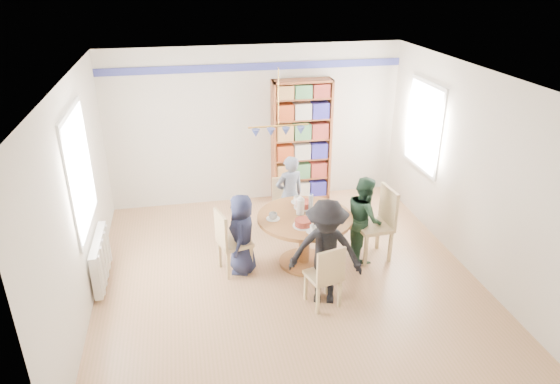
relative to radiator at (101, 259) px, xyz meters
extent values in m
plane|color=tan|center=(2.42, -0.30, -0.35)|extent=(5.00, 5.00, 0.00)
plane|color=white|center=(2.42, -0.30, 2.35)|extent=(5.00, 5.00, 0.00)
plane|color=silver|center=(2.42, 2.20, 1.00)|extent=(5.00, 0.00, 5.00)
plane|color=silver|center=(2.42, -2.80, 1.00)|extent=(5.00, 0.00, 5.00)
plane|color=silver|center=(-0.08, -0.30, 1.00)|extent=(0.00, 5.00, 5.00)
plane|color=silver|center=(4.92, -0.30, 1.00)|extent=(0.00, 5.00, 5.00)
cube|color=navy|center=(2.42, 2.18, 2.00)|extent=(5.00, 0.02, 0.12)
cube|color=white|center=(-0.07, 0.00, 1.25)|extent=(0.03, 1.32, 1.52)
cube|color=white|center=(-0.05, 0.00, 1.25)|extent=(0.01, 1.20, 1.40)
cube|color=white|center=(4.90, 1.00, 1.20)|extent=(0.03, 1.12, 1.42)
cube|color=white|center=(4.88, 1.00, 1.20)|extent=(0.01, 1.00, 1.30)
cylinder|color=gold|center=(2.42, 0.20, 1.98)|extent=(0.01, 0.01, 0.75)
cylinder|color=gold|center=(2.42, 0.20, 1.60)|extent=(0.80, 0.02, 0.02)
cone|color=#3D50AB|center=(2.12, 0.20, 1.52)|extent=(0.11, 0.11, 0.10)
cone|color=#3D50AB|center=(2.32, 0.20, 1.52)|extent=(0.11, 0.11, 0.10)
cone|color=#3D50AB|center=(2.52, 0.20, 1.52)|extent=(0.11, 0.11, 0.10)
cone|color=#3D50AB|center=(2.72, 0.20, 1.52)|extent=(0.11, 0.11, 0.10)
cube|color=silver|center=(0.00, 0.00, 0.00)|extent=(0.10, 1.00, 0.60)
cube|color=silver|center=(0.06, -0.40, 0.00)|extent=(0.02, 0.06, 0.56)
cube|color=silver|center=(0.06, -0.20, 0.00)|extent=(0.02, 0.06, 0.56)
cube|color=silver|center=(0.06, 0.00, 0.00)|extent=(0.02, 0.06, 0.56)
cube|color=silver|center=(0.06, 0.20, 0.00)|extent=(0.02, 0.06, 0.56)
cube|color=silver|center=(0.06, 0.40, 0.00)|extent=(0.02, 0.06, 0.56)
cylinder|color=#915B2F|center=(2.72, -0.09, 0.37)|extent=(1.30, 1.30, 0.05)
cylinder|color=#915B2F|center=(2.72, -0.09, 0.00)|extent=(0.16, 0.16, 0.70)
cylinder|color=#915B2F|center=(2.72, -0.09, -0.33)|extent=(0.70, 0.70, 0.04)
cube|color=#D0B480|center=(1.76, -0.07, 0.09)|extent=(0.50, 0.50, 0.05)
cube|color=#D0B480|center=(1.58, -0.12, 0.33)|extent=(0.14, 0.41, 0.49)
cube|color=#D0B480|center=(1.96, -0.19, -0.14)|extent=(0.05, 0.05, 0.42)
cube|color=#D0B480|center=(1.87, 0.13, -0.14)|extent=(0.05, 0.05, 0.42)
cube|color=#D0B480|center=(1.64, -0.28, -0.14)|extent=(0.05, 0.05, 0.42)
cube|color=#D0B480|center=(1.55, 0.04, -0.14)|extent=(0.05, 0.05, 0.42)
cube|color=#D0B480|center=(3.72, -0.12, 0.15)|extent=(0.51, 0.51, 0.06)
cube|color=#D0B480|center=(3.93, -0.10, 0.43)|extent=(0.09, 0.47, 0.56)
cube|color=#D0B480|center=(3.51, 0.05, -0.11)|extent=(0.05, 0.05, 0.48)
cube|color=#D0B480|center=(3.54, -0.33, -0.11)|extent=(0.05, 0.05, 0.48)
cube|color=#D0B480|center=(3.89, 0.08, -0.11)|extent=(0.05, 0.05, 0.48)
cube|color=#D0B480|center=(3.92, -0.29, -0.11)|extent=(0.05, 0.05, 0.48)
cube|color=#D0B480|center=(2.67, 0.89, 0.05)|extent=(0.38, 0.38, 0.04)
cube|color=#D0B480|center=(2.68, 1.06, 0.28)|extent=(0.38, 0.04, 0.45)
cube|color=#D0B480|center=(2.52, 0.74, -0.16)|extent=(0.04, 0.04, 0.38)
cube|color=#D0B480|center=(2.82, 0.74, -0.16)|extent=(0.04, 0.04, 0.38)
cube|color=#D0B480|center=(2.52, 1.05, -0.16)|extent=(0.04, 0.04, 0.38)
cube|color=#D0B480|center=(2.83, 1.05, -0.16)|extent=(0.04, 0.04, 0.38)
cube|color=#D0B480|center=(2.73, -1.03, 0.06)|extent=(0.46, 0.46, 0.05)
cube|color=#D0B480|center=(2.77, -1.19, 0.28)|extent=(0.38, 0.13, 0.45)
cube|color=#D0B480|center=(2.84, -0.84, -0.16)|extent=(0.04, 0.04, 0.39)
cube|color=#D0B480|center=(2.54, -0.92, -0.16)|extent=(0.04, 0.04, 0.39)
cube|color=#D0B480|center=(2.91, -1.14, -0.16)|extent=(0.04, 0.04, 0.39)
cube|color=#D0B480|center=(2.61, -1.21, -0.16)|extent=(0.04, 0.04, 0.39)
imported|color=#171B33|center=(1.86, -0.10, 0.22)|extent=(0.49, 0.63, 1.14)
imported|color=#183122|center=(3.59, -0.06, 0.26)|extent=(0.52, 0.64, 1.23)
imported|color=gray|center=(2.72, 0.86, 0.28)|extent=(0.52, 0.41, 1.27)
imported|color=black|center=(2.76, -0.97, 0.34)|extent=(1.01, 0.77, 1.39)
cube|color=brown|center=(2.70, 2.04, 0.72)|extent=(0.04, 0.31, 2.14)
cube|color=brown|center=(3.68, 2.04, 0.72)|extent=(0.04, 0.31, 2.14)
cube|color=brown|center=(3.19, 2.04, 1.77)|extent=(1.02, 0.31, 0.04)
cube|color=brown|center=(3.19, 2.04, -0.32)|extent=(1.02, 0.31, 0.06)
cube|color=brown|center=(3.19, 2.18, 0.72)|extent=(1.02, 0.02, 2.14)
cube|color=brown|center=(3.19, 2.04, 0.06)|extent=(0.96, 0.29, 0.03)
cube|color=brown|center=(3.19, 2.04, 0.41)|extent=(0.96, 0.29, 0.03)
cube|color=brown|center=(3.19, 2.04, 0.77)|extent=(0.96, 0.29, 0.03)
cube|color=brown|center=(3.19, 2.04, 1.13)|extent=(0.96, 0.29, 0.03)
cube|color=brown|center=(3.19, 2.04, 1.48)|extent=(0.96, 0.29, 0.03)
cube|color=#9B3B17|center=(2.88, 2.02, -0.16)|extent=(0.28, 0.22, 0.27)
cube|color=silver|center=(3.19, 2.02, -0.16)|extent=(0.28, 0.22, 0.27)
cube|color=navy|center=(3.49, 2.02, -0.16)|extent=(0.28, 0.22, 0.27)
cube|color=tan|center=(2.88, 2.02, 0.20)|extent=(0.28, 0.22, 0.27)
cube|color=#407446|center=(3.19, 2.02, 0.20)|extent=(0.28, 0.22, 0.27)
cube|color=maroon|center=(3.49, 2.02, 0.20)|extent=(0.28, 0.22, 0.27)
cube|color=#9B3B17|center=(2.88, 2.02, 0.56)|extent=(0.28, 0.22, 0.27)
cube|color=silver|center=(3.19, 2.02, 0.56)|extent=(0.28, 0.22, 0.27)
cube|color=navy|center=(3.49, 2.02, 0.56)|extent=(0.28, 0.22, 0.27)
cube|color=tan|center=(2.88, 2.02, 0.92)|extent=(0.28, 0.22, 0.27)
cube|color=#407446|center=(3.19, 2.02, 0.92)|extent=(0.28, 0.22, 0.27)
cube|color=maroon|center=(3.49, 2.02, 0.92)|extent=(0.28, 0.22, 0.27)
cube|color=#9B3B17|center=(2.88, 2.02, 1.27)|extent=(0.28, 0.22, 0.27)
cube|color=silver|center=(3.19, 2.02, 1.27)|extent=(0.28, 0.22, 0.27)
cube|color=navy|center=(3.49, 2.02, 1.27)|extent=(0.28, 0.22, 0.27)
cube|color=tan|center=(2.88, 2.02, 1.61)|extent=(0.28, 0.22, 0.22)
cube|color=#407446|center=(3.19, 2.02, 1.61)|extent=(0.28, 0.22, 0.22)
cube|color=maroon|center=(3.49, 2.02, 1.61)|extent=(0.28, 0.22, 0.22)
cylinder|color=white|center=(2.68, -0.02, 0.51)|extent=(0.11, 0.11, 0.22)
sphere|color=white|center=(2.68, -0.02, 0.62)|extent=(0.08, 0.08, 0.08)
cylinder|color=silver|center=(2.83, 0.02, 0.53)|extent=(0.06, 0.06, 0.26)
cylinder|color=#3D50AB|center=(2.83, 0.02, 0.67)|extent=(0.03, 0.03, 0.03)
cylinder|color=white|center=(2.77, 0.17, 0.41)|extent=(0.28, 0.28, 0.01)
cylinder|color=maroon|center=(2.77, 0.17, 0.45)|extent=(0.22, 0.22, 0.08)
cylinder|color=white|center=(2.63, -0.37, 0.41)|extent=(0.28, 0.28, 0.01)
cylinder|color=maroon|center=(2.63, -0.37, 0.45)|extent=(0.22, 0.22, 0.08)
cylinder|color=white|center=(2.28, -0.09, 0.40)|extent=(0.18, 0.18, 0.01)
imported|color=white|center=(2.28, -0.09, 0.44)|extent=(0.11, 0.11, 0.09)
cylinder|color=white|center=(3.16, -0.09, 0.40)|extent=(0.18, 0.18, 0.01)
imported|color=white|center=(3.16, -0.09, 0.44)|extent=(0.09, 0.09, 0.09)
cylinder|color=white|center=(2.72, 0.35, 0.40)|extent=(0.18, 0.18, 0.01)
imported|color=white|center=(2.72, 0.35, 0.44)|extent=(0.11, 0.11, 0.09)
cylinder|color=white|center=(2.72, -0.53, 0.40)|extent=(0.18, 0.18, 0.01)
imported|color=white|center=(2.72, -0.53, 0.44)|extent=(0.09, 0.09, 0.09)
camera|label=1|loc=(1.20, -5.93, 3.51)|focal=32.00mm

